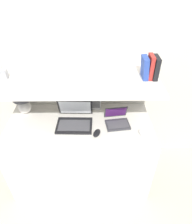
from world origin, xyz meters
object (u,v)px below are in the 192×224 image
(computer_mouse, at_px, (97,133))
(book_black, at_px, (155,68))
(laptop_large, at_px, (75,120))
(second_mouse, at_px, (142,133))
(shelf_gadget, at_px, (3,74))
(book_blue, at_px, (145,68))
(table_lamp, at_px, (22,97))
(book_red, at_px, (150,67))
(laptop_small, at_px, (117,121))
(router_box, at_px, (96,102))

(computer_mouse, bearing_deg, book_black, 23.51)
(book_black, bearing_deg, laptop_large, -175.68)
(second_mouse, relative_size, shelf_gadget, 1.41)
(book_blue, bearing_deg, table_lamp, 173.46)
(table_lamp, bearing_deg, book_red, -6.29)
(table_lamp, bearing_deg, laptop_small, -11.52)
(book_black, bearing_deg, computer_mouse, -156.49)
(laptop_large, bearing_deg, table_lamp, 160.74)
(laptop_large, xyz_separation_m, shelf_gadget, (-0.58, 0.05, 0.46))
(laptop_large, xyz_separation_m, book_black, (0.70, 0.05, 0.52))
(table_lamp, height_order, book_blue, book_blue)
(book_black, bearing_deg, second_mouse, -108.17)
(book_red, height_order, shelf_gadget, book_red)
(table_lamp, distance_m, shelf_gadget, 0.34)
(table_lamp, bearing_deg, shelf_gadget, -110.98)
(second_mouse, relative_size, book_black, 0.61)
(laptop_large, height_order, book_blue, book_blue)
(laptop_large, relative_size, laptop_small, 1.39)
(shelf_gadget, bearing_deg, book_blue, 0.00)
(second_mouse, bearing_deg, book_black, 71.83)
(router_box, distance_m, shelf_gadget, 0.91)
(table_lamp, bearing_deg, router_box, 5.06)
(computer_mouse, bearing_deg, book_red, 25.44)
(router_box, bearing_deg, computer_mouse, -89.13)
(book_black, xyz_separation_m, book_red, (-0.04, 0.00, 0.01))
(laptop_small, bearing_deg, book_blue, 16.43)
(table_lamp, relative_size, laptop_large, 0.93)
(computer_mouse, distance_m, book_blue, 0.71)
(router_box, distance_m, book_blue, 0.66)
(table_lamp, relative_size, computer_mouse, 2.63)
(table_lamp, relative_size, laptop_small, 1.29)
(computer_mouse, xyz_separation_m, router_box, (-0.01, 0.41, 0.06))
(router_box, bearing_deg, table_lamp, -174.94)
(laptop_large, bearing_deg, computer_mouse, -36.90)
(second_mouse, height_order, book_blue, book_blue)
(laptop_large, bearing_deg, book_red, 4.59)
(book_red, relative_size, book_blue, 1.06)
(book_blue, bearing_deg, router_box, 154.42)
(second_mouse, height_order, router_box, router_box)
(laptop_large, distance_m, book_red, 0.84)
(router_box, bearing_deg, second_mouse, -44.63)
(second_mouse, relative_size, router_box, 0.74)
(laptop_large, distance_m, book_black, 0.87)
(laptop_large, distance_m, router_box, 0.33)
(laptop_small, xyz_separation_m, computer_mouse, (-0.20, -0.15, -0.02))
(computer_mouse, height_order, shelf_gadget, shelf_gadget)
(book_black, xyz_separation_m, book_blue, (-0.09, 0.00, -0.00))
(laptop_large, bearing_deg, router_box, 50.28)
(book_red, bearing_deg, laptop_small, -166.39)
(table_lamp, bearing_deg, book_black, -6.08)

